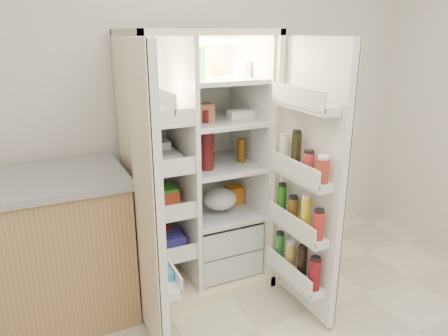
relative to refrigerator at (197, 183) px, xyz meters
name	(u,v)px	position (x,y,z in m)	size (l,w,h in m)	color
wall_back	(188,91)	(0.08, 0.35, 0.61)	(4.00, 0.02, 2.70)	silver
refrigerator	(197,183)	(0.00, 0.00, 0.00)	(0.92, 0.70, 1.80)	beige
freezer_door	(150,206)	(-0.52, -0.60, 0.15)	(0.15, 0.40, 1.72)	silver
fridge_door	(309,188)	(0.47, -0.69, 0.12)	(0.17, 0.58, 1.72)	silver
kitchen_counter	(20,256)	(-1.20, -0.07, -0.26)	(1.32, 0.70, 0.96)	#A47652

